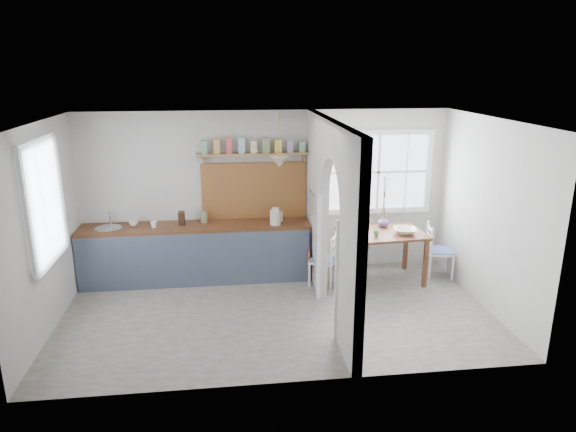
{
  "coord_description": "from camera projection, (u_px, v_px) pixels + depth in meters",
  "views": [
    {
      "loc": [
        -0.63,
        -6.32,
        3.26
      ],
      "look_at": [
        0.18,
        0.35,
        1.27
      ],
      "focal_mm": 32.0,
      "sensor_mm": 36.0,
      "label": 1
    }
  ],
  "objects": [
    {
      "name": "walls",
      "position": [
        277.0,
        222.0,
        6.64
      ],
      "size": [
        5.81,
        3.21,
        2.6
      ],
      "color": "beige",
      "rests_on": "floor"
    },
    {
      "name": "partition",
      "position": [
        330.0,
        208.0,
        6.74
      ],
      "size": [
        0.12,
        3.2,
        2.6
      ],
      "color": "beige",
      "rests_on": "floor"
    },
    {
      "name": "chair_left",
      "position": [
        323.0,
        259.0,
        7.83
      ],
      "size": [
        0.49,
        0.49,
        0.82
      ],
      "primitive_type": null,
      "rotation": [
        0.0,
        0.0,
        -1.99
      ],
      "color": "white",
      "rests_on": "floor"
    },
    {
      "name": "utensil_rail",
      "position": [
        312.0,
        193.0,
        7.53
      ],
      "size": [
        0.02,
        0.5,
        0.02
      ],
      "primitive_type": "cylinder",
      "rotation": [
        1.57,
        0.0,
        0.0
      ],
      "color": "#BCBCBD",
      "rests_on": "partition"
    },
    {
      "name": "nook_window",
      "position": [
        378.0,
        172.0,
        8.25
      ],
      "size": [
        1.76,
        0.1,
        1.3
      ],
      "primitive_type": null,
      "color": "white",
      "rests_on": "walls"
    },
    {
      "name": "bowl",
      "position": [
        405.0,
        231.0,
        7.78
      ],
      "size": [
        0.41,
        0.41,
        0.08
      ],
      "primitive_type": "imported",
      "rotation": [
        0.0,
        0.0,
        -0.21
      ],
      "color": "white",
      "rests_on": "dining_table"
    },
    {
      "name": "chair_right",
      "position": [
        440.0,
        250.0,
        8.14
      ],
      "size": [
        0.46,
        0.46,
        0.86
      ],
      "primitive_type": null,
      "rotation": [
        0.0,
        0.0,
        1.39
      ],
      "color": "white",
      "rests_on": "floor"
    },
    {
      "name": "pendant_lamp",
      "position": [
        279.0,
        162.0,
        7.59
      ],
      "size": [
        0.26,
        0.26,
        0.16
      ],
      "primitive_type": "cone",
      "color": "silver",
      "rests_on": "ceiling"
    },
    {
      "name": "knife_block",
      "position": [
        182.0,
        218.0,
        7.85
      ],
      "size": [
        0.09,
        0.13,
        0.2
      ],
      "primitive_type": "cube",
      "rotation": [
        0.0,
        0.0,
        -0.01
      ],
      "color": "#382518",
      "rests_on": "counter"
    },
    {
      "name": "mug_a",
      "position": [
        154.0,
        224.0,
        7.73
      ],
      "size": [
        0.14,
        0.14,
        0.1
      ],
      "primitive_type": "imported",
      "rotation": [
        0.0,
        0.0,
        -0.4
      ],
      "color": "white",
      "rests_on": "counter"
    },
    {
      "name": "shelf",
      "position": [
        254.0,
        150.0,
        7.84
      ],
      "size": [
        1.75,
        0.2,
        0.21
      ],
      "color": "#8D6847",
      "rests_on": "walls"
    },
    {
      "name": "backsplash",
      "position": [
        254.0,
        191.0,
        8.1
      ],
      "size": [
        1.65,
        0.03,
        0.9
      ],
      "primitive_type": "cube",
      "color": "brown",
      "rests_on": "walls"
    },
    {
      "name": "towel_orange",
      "position": [
        309.0,
        268.0,
        7.91
      ],
      "size": [
        0.02,
        0.03,
        0.52
      ],
      "primitive_type": "cube",
      "color": "orange",
      "rests_on": "counter"
    },
    {
      "name": "table_cup",
      "position": [
        376.0,
        234.0,
        7.64
      ],
      "size": [
        0.11,
        0.11,
        0.08
      ],
      "primitive_type": "imported",
      "rotation": [
        0.0,
        0.0,
        -0.26
      ],
      "color": "#5B835A",
      "rests_on": "dining_table"
    },
    {
      "name": "floor",
      "position": [
        278.0,
        313.0,
        7.01
      ],
      "size": [
        5.8,
        3.2,
        0.01
      ],
      "primitive_type": "cube",
      "color": "#9A958C",
      "rests_on": "ground"
    },
    {
      "name": "plate",
      "position": [
        360.0,
        235.0,
        7.71
      ],
      "size": [
        0.22,
        0.22,
        0.01
      ],
      "primitive_type": "cylinder",
      "rotation": [
        0.0,
        0.0,
        0.29
      ],
      "color": "#2E2929",
      "rests_on": "dining_table"
    },
    {
      "name": "sink",
      "position": [
        108.0,
        229.0,
        7.71
      ],
      "size": [
        0.4,
        0.4,
        0.02
      ],
      "primitive_type": "cylinder",
      "color": "#BCBCBD",
      "rests_on": "counter"
    },
    {
      "name": "towel_magenta",
      "position": [
        309.0,
        266.0,
        7.92
      ],
      "size": [
        0.02,
        0.03,
        0.59
      ],
      "primitive_type": "cube",
      "color": "#B52A67",
      "rests_on": "counter"
    },
    {
      "name": "kitchen_window",
      "position": [
        42.0,
        203.0,
        6.21
      ],
      "size": [
        0.1,
        1.16,
        1.5
      ],
      "primitive_type": null,
      "color": "white",
      "rests_on": "walls"
    },
    {
      "name": "counter",
      "position": [
        197.0,
        252.0,
        8.01
      ],
      "size": [
        3.5,
        0.6,
        0.9
      ],
      "color": "brown",
      "rests_on": "floor"
    },
    {
      "name": "ceiling",
      "position": [
        277.0,
        121.0,
        6.28
      ],
      "size": [
        5.8,
        3.2,
        0.01
      ],
      "primitive_type": "cube",
      "color": "beige",
      "rests_on": "walls"
    },
    {
      "name": "jar",
      "position": [
        204.0,
        217.0,
        7.97
      ],
      "size": [
        0.14,
        0.14,
        0.18
      ],
      "primitive_type": "cylinder",
      "rotation": [
        0.0,
        0.0,
        0.36
      ],
      "color": "#807B5B",
      "rests_on": "counter"
    },
    {
      "name": "vase",
      "position": [
        383.0,
        221.0,
        8.09
      ],
      "size": [
        0.19,
        0.19,
        0.18
      ],
      "primitive_type": "imported",
      "rotation": [
        0.0,
        0.0,
        -0.1
      ],
      "color": "#604873",
      "rests_on": "dining_table"
    },
    {
      "name": "mug_b",
      "position": [
        134.0,
        223.0,
        7.8
      ],
      "size": [
        0.15,
        0.15,
        0.11
      ],
      "primitive_type": "imported",
      "rotation": [
        0.0,
        0.0,
        -0.1
      ],
      "color": "beige",
      "rests_on": "counter"
    },
    {
      "name": "kettle",
      "position": [
        275.0,
        216.0,
        7.85
      ],
      "size": [
        0.27,
        0.25,
        0.27
      ],
      "primitive_type": null,
      "rotation": [
        0.0,
        0.0,
        0.37
      ],
      "color": "silver",
      "rests_on": "counter"
    },
    {
      "name": "dining_table",
      "position": [
        380.0,
        256.0,
        7.97
      ],
      "size": [
        1.33,
        0.94,
        0.8
      ],
      "primitive_type": null,
      "rotation": [
        0.0,
        0.0,
        0.07
      ],
      "color": "brown",
      "rests_on": "floor"
    }
  ]
}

